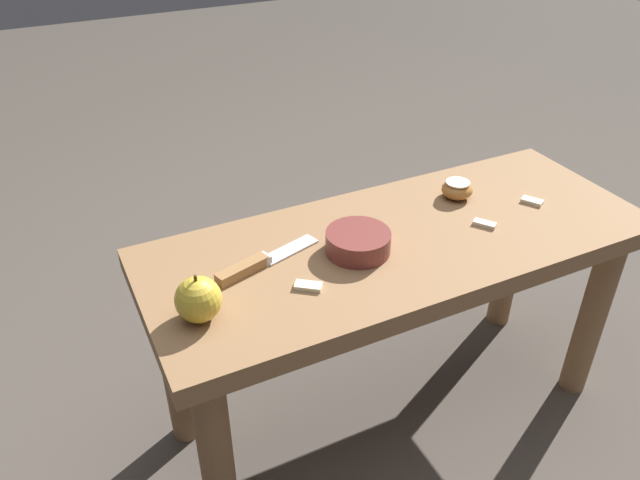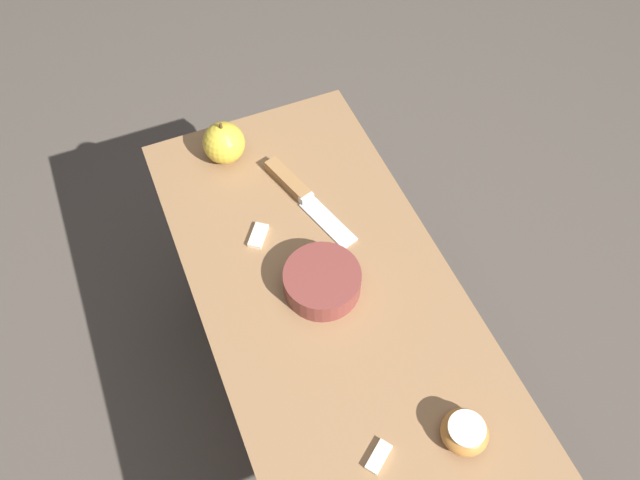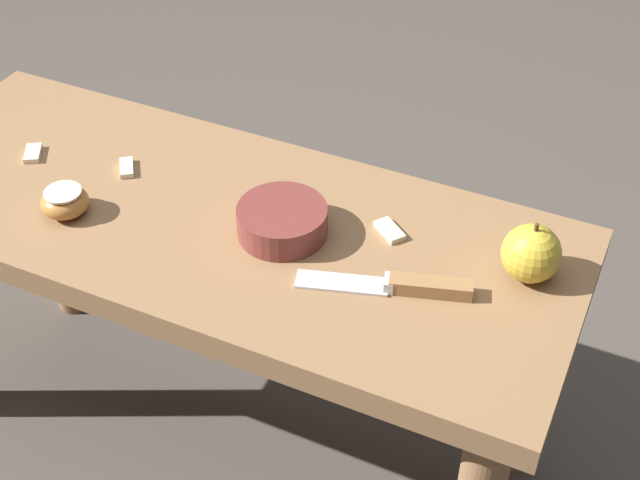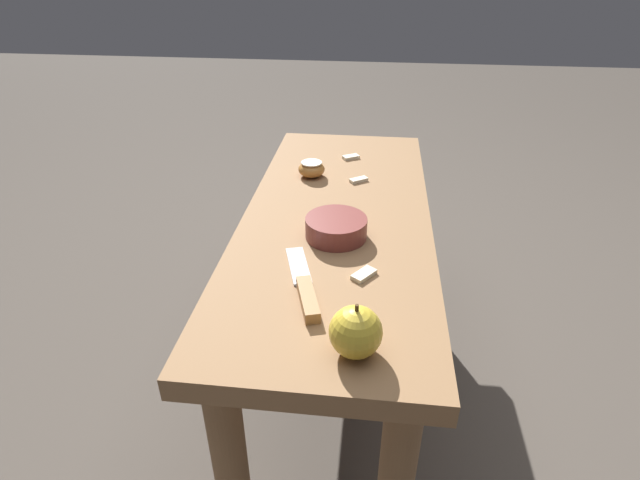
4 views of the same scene
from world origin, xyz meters
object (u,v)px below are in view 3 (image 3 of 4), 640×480
at_px(apple_whole, 531,253).
at_px(bowl, 282,221).
at_px(wooden_bench, 220,263).
at_px(apple_cut, 65,202).
at_px(knife, 408,286).

distance_m(apple_whole, bowl, 0.32).
relative_size(wooden_bench, bowl, 8.30).
relative_size(apple_whole, apple_cut, 1.30).
bearing_deg(bowl, knife, 169.86).
xyz_separation_m(knife, apple_cut, (0.48, 0.05, 0.01)).
distance_m(knife, apple_cut, 0.48).
xyz_separation_m(knife, bowl, (0.19, -0.03, 0.01)).
bearing_deg(apple_cut, apple_whole, -166.97).
bearing_deg(knife, apple_cut, -10.56).
height_order(knife, apple_cut, apple_cut).
height_order(wooden_bench, knife, knife).
relative_size(knife, apple_whole, 2.58).
bearing_deg(knife, apple_whole, -161.88).
bearing_deg(knife, bowl, -26.86).
height_order(knife, bowl, bowl).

